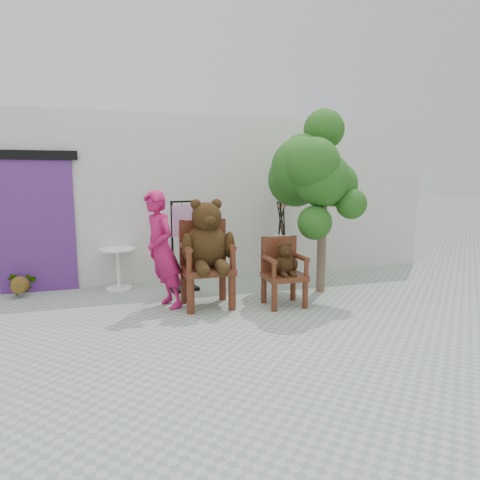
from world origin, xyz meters
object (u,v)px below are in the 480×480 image
(chair_big, at_px, (207,247))
(stool_bucket, at_px, (282,244))
(cafe_table, at_px, (118,264))
(display_stand, at_px, (183,256))
(person, at_px, (162,250))
(tree, at_px, (311,173))
(chair_small, at_px, (283,266))

(chair_big, relative_size, stool_bucket, 1.09)
(cafe_table, height_order, display_stand, display_stand)
(person, relative_size, tree, 0.57)
(tree, bearing_deg, stool_bucket, 89.22)
(chair_big, relative_size, display_stand, 1.05)
(person, distance_m, stool_bucket, 2.73)
(display_stand, xyz_separation_m, stool_bucket, (1.96, 0.42, 0.06))
(person, bearing_deg, chair_big, 60.87)
(cafe_table, xyz_separation_m, display_stand, (1.04, -0.42, 0.14))
(tree, bearing_deg, cafe_table, 158.14)
(display_stand, height_order, tree, tree)
(chair_small, distance_m, stool_bucket, 1.79)
(chair_small, xyz_separation_m, tree, (0.65, 0.47, 1.38))
(chair_big, bearing_deg, display_stand, 101.18)
(chair_big, height_order, person, person)
(chair_small, distance_m, tree, 1.60)
(chair_big, bearing_deg, stool_bucket, 38.47)
(chair_small, distance_m, cafe_table, 2.87)
(chair_big, height_order, cafe_table, chair_big)
(tree, bearing_deg, chair_big, -173.30)
(person, xyz_separation_m, cafe_table, (-0.61, 1.30, -0.42))
(chair_small, relative_size, cafe_table, 1.44)
(cafe_table, distance_m, display_stand, 1.13)
(person, xyz_separation_m, stool_bucket, (2.39, 1.30, -0.21))
(chair_small, relative_size, stool_bucket, 0.70)
(person, height_order, tree, tree)
(display_stand, distance_m, tree, 2.51)
(cafe_table, xyz_separation_m, tree, (2.98, -1.20, 1.53))
(person, height_order, display_stand, person)
(person, bearing_deg, display_stand, 133.43)
(person, bearing_deg, cafe_table, -175.39)
(chair_small, bearing_deg, chair_big, 166.51)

